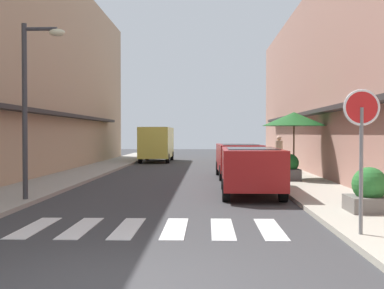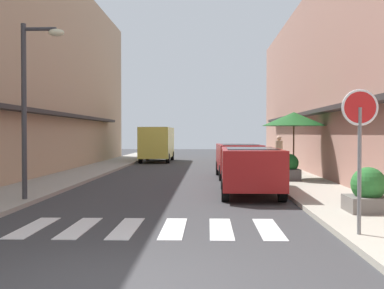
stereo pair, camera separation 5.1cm
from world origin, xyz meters
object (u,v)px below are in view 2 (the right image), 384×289
parked_car_mid (238,157)px  planter_corner (368,192)px  delivery_van (157,141)px  round_street_sign (360,123)px  cafe_umbrella (294,119)px  street_lamp (31,91)px  planter_midblock (290,168)px  pedestrian_walking_near (279,153)px  parked_car_near (250,166)px

parked_car_mid → planter_corner: bearing=-76.4°
delivery_van → round_street_sign: bearing=-75.7°
delivery_van → cafe_umbrella: cafe_umbrella is taller
parked_car_mid → round_street_sign: 12.32m
delivery_van → round_street_sign: (6.18, -24.18, 0.68)m
street_lamp → planter_midblock: (7.94, 5.55, -2.49)m
planter_midblock → pedestrian_walking_near: 4.33m
planter_midblock → street_lamp: bearing=-145.1°
street_lamp → planter_midblock: bearing=34.9°
delivery_van → planter_corner: 22.85m
planter_midblock → planter_corner: bearing=-85.9°
round_street_sign → street_lamp: 8.72m
round_street_sign → parked_car_near: bearing=102.2°
parked_car_mid → cafe_umbrella: size_ratio=1.56×
round_street_sign → planter_corner: 3.09m
pedestrian_walking_near → planter_midblock: bearing=157.2°
parked_car_mid → cafe_umbrella: 3.02m
parked_car_mid → delivery_van: (-4.81, 11.99, 0.48)m
planter_midblock → parked_car_near: bearing=-116.9°
round_street_sign → cafe_umbrella: (0.75, 10.70, 0.40)m
cafe_umbrella → round_street_sign: bearing=-94.0°
delivery_van → street_lamp: (-1.31, -19.84, 1.68)m
planter_corner → delivery_van: bearing=108.3°
parked_car_near → parked_car_mid: (0.00, 5.87, -0.00)m
cafe_umbrella → parked_car_near: bearing=-115.7°
planter_midblock → pedestrian_walking_near: bearing=86.9°
delivery_van → parked_car_near: bearing=-74.9°
cafe_umbrella → parked_car_mid: bearing=144.9°
street_lamp → planter_corner: (8.48, -1.85, -2.52)m
pedestrian_walking_near → planter_corner: bearing=161.8°
street_lamp → round_street_sign: bearing=-30.1°
street_lamp → pedestrian_walking_near: size_ratio=2.83×
round_street_sign → planter_corner: bearing=68.4°
pedestrian_walking_near → parked_car_near: bearing=145.7°
parked_car_near → planter_midblock: 4.02m
parked_car_near → cafe_umbrella: (2.11, 4.39, 1.57)m
parked_car_mid → planter_corner: (2.35, -9.69, -0.36)m
round_street_sign → street_lamp: street_lamp is taller
parked_car_near → parked_car_mid: size_ratio=1.09×
parked_car_mid → planter_midblock: size_ratio=4.07×
cafe_umbrella → planter_corner: (0.24, -8.21, -1.93)m
parked_car_mid → planter_midblock: bearing=-51.6°
round_street_sign → street_lamp: (-7.49, 4.34, 0.99)m
planter_midblock → pedestrian_walking_near: size_ratio=0.60×
planter_corner → pedestrian_walking_near: pedestrian_walking_near is taller
parked_car_mid → planter_midblock: 2.94m
street_lamp → delivery_van: bearing=86.2°
street_lamp → parked_car_mid: bearing=52.0°
planter_midblock → pedestrian_walking_near: pedestrian_walking_near is taller
parked_car_mid → parked_car_near: bearing=-90.0°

